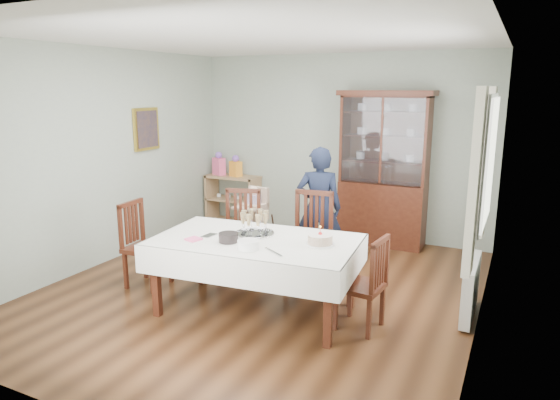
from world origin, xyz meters
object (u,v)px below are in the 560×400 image
Objects in this scene: high_chair at (254,229)px; champagne_tray at (255,227)px; chair_far_right at (308,257)px; chair_far_left at (240,249)px; woman at (319,208)px; chair_end_right at (361,301)px; sideboard at (233,199)px; gift_bag_orange at (236,167)px; chair_end_left at (147,261)px; dining_table at (256,275)px; birthday_cake at (320,240)px; china_cabinet at (384,167)px; gift_bag_pink at (219,165)px.

champagne_tray reaches higher than high_chair.
high_chair is (-1.04, 0.58, 0.06)m from chair_far_right.
woman is at bearing 21.55° from chair_far_left.
champagne_tray reaches higher than chair_end_right.
sideboard is 0.56m from gift_bag_orange.
woman is (2.04, -1.31, 0.36)m from sideboard.
chair_end_left is 1.08× the size of chair_end_right.
birthday_cake reaches higher than dining_table.
high_chair is (-0.17, 0.63, 0.07)m from chair_far_left.
birthday_cake is (1.32, -0.75, 0.51)m from chair_far_left.
dining_table is 0.96× the size of china_cabinet.
china_cabinet reaches higher than chair_far_left.
high_chair reaches higher than sideboard.
gift_bag_orange reaches higher than chair_far_right.
chair_end_left is 2.79× the size of gift_bag_orange.
chair_far_right is (-0.35, -1.86, -0.81)m from china_cabinet.
gift_bag_pink reaches higher than sideboard.
gift_bag_orange reaches higher than high_chair.
dining_table is 0.92m from chair_far_right.
birthday_cake reaches higher than chair_end_right.
dining_table is 5.28× the size of champagne_tray.
woman reaches higher than gift_bag_orange.
china_cabinet is 2.68m from birthday_cake.
gift_bag_pink reaches higher than chair_far_left.
birthday_cake is at bearing 94.10° from woman.
chair_far_right reaches higher than champagne_tray.
chair_far_right is 1.04m from birthday_cake.
high_chair is at bearing -137.32° from china_cabinet.
china_cabinet is (0.54, 2.76, 0.74)m from dining_table.
woman is at bearing 112.15° from birthday_cake.
sideboard is at bearing 133.66° from chair_far_right.
china_cabinet is at bearing 92.16° from birthday_cake.
birthday_cake is 3.90m from gift_bag_pink.
gift_bag_pink is (-0.25, -0.02, 0.57)m from sideboard.
champagne_tray is (1.88, -2.66, 0.44)m from sideboard.
chair_end_left is (-0.76, -0.81, -0.01)m from chair_far_left.
chair_end_right is 0.94× the size of high_chair.
china_cabinet is 2.83m from chair_end_right.
woman is at bearing 86.84° from dining_table.
gift_bag_pink is (-0.77, 2.72, 0.68)m from chair_end_left.
china_cabinet is 6.29× the size of gift_bag_orange.
chair_far_right reaches higher than high_chair.
high_chair reaches higher than birthday_cake.
gift_bag_orange is at bearing 124.34° from dining_table.
gift_bag_pink is at bearing -47.48° from woman.
china_cabinet is 2.16× the size of chair_far_left.
birthday_cake is at bearing -92.37° from chair_end_left.
chair_end_right is 0.59× the size of woman.
woman is at bearing -33.27° from gift_bag_orange.
chair_end_left is (-1.44, 0.05, -0.10)m from dining_table.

